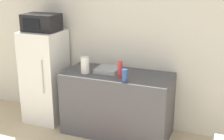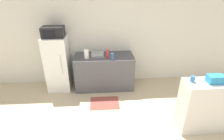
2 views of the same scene
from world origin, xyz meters
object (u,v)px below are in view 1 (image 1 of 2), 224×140
object	(u,v)px
microwave	(41,22)
bottle_short	(125,76)
bottle_tall	(120,70)
refrigerator	(45,76)
paper_towel_roll	(85,65)

from	to	relation	value
microwave	bottle_short	size ratio (longest dim) A/B	3.05
microwave	bottle_tall	distance (m)	1.44
refrigerator	paper_towel_roll	xyz separation A→B (m)	(0.79, -0.15, 0.32)
microwave	paper_towel_roll	size ratio (longest dim) A/B	2.21
bottle_short	paper_towel_roll	bearing A→B (deg)	167.51
microwave	bottle_tall	world-z (taller)	microwave
bottle_tall	paper_towel_roll	xyz separation A→B (m)	(-0.54, 0.01, 0.00)
refrigerator	microwave	bearing A→B (deg)	-109.93
microwave	paper_towel_roll	xyz separation A→B (m)	(0.79, -0.15, -0.54)
refrigerator	paper_towel_roll	size ratio (longest dim) A/B	6.15
microwave	bottle_tall	bearing A→B (deg)	-6.88
paper_towel_roll	bottle_short	bearing A→B (deg)	-12.49
bottle_short	paper_towel_roll	world-z (taller)	paper_towel_roll
paper_towel_roll	bottle_tall	bearing A→B (deg)	-0.71
bottle_tall	bottle_short	distance (m)	0.18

